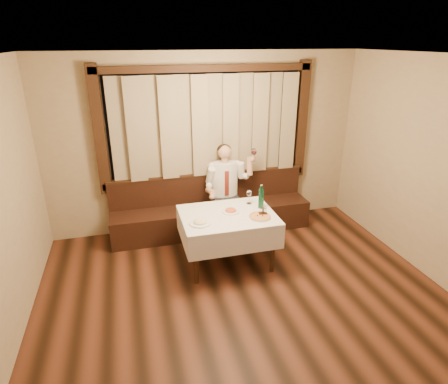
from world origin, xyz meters
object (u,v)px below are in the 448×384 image
object	(u,v)px
dining_table	(228,221)
cruet_caddy	(263,212)
pasta_cream	(200,221)
green_bottle	(261,198)
banquette	(211,212)
seated_man	(226,183)
pizza	(260,216)
pasta_red	(231,209)

from	to	relation	value
dining_table	cruet_caddy	size ratio (longest dim) A/B	10.75
pasta_cream	cruet_caddy	xyz separation A→B (m)	(0.87, 0.03, 0.00)
pasta_cream	green_bottle	xyz separation A→B (m)	(0.92, 0.26, 0.11)
banquette	pasta_cream	distance (m)	1.36
banquette	cruet_caddy	distance (m)	1.34
seated_man	pizza	bearing A→B (deg)	-82.48
cruet_caddy	banquette	bearing A→B (deg)	121.81
banquette	pasta_cream	bearing A→B (deg)	-109.24
green_bottle	pasta_cream	bearing A→B (deg)	-164.40
pasta_red	cruet_caddy	world-z (taller)	cruet_caddy
pizza	green_bottle	world-z (taller)	green_bottle
dining_table	pasta_cream	bearing A→B (deg)	-157.29
dining_table	cruet_caddy	xyz separation A→B (m)	(0.45, -0.15, 0.15)
pasta_red	banquette	bearing A→B (deg)	93.49
dining_table	pasta_cream	world-z (taller)	pasta_cream
pasta_cream	cruet_caddy	distance (m)	0.87
dining_table	seated_man	distance (m)	0.98
pizza	cruet_caddy	size ratio (longest dim) A/B	2.55
pasta_red	cruet_caddy	bearing A→B (deg)	-28.34
pizza	banquette	bearing A→B (deg)	107.30
pizza	seated_man	distance (m)	1.15
cruet_caddy	pizza	bearing A→B (deg)	-127.19
dining_table	pizza	world-z (taller)	pizza
banquette	cruet_caddy	size ratio (longest dim) A/B	27.10
banquette	cruet_caddy	bearing A→B (deg)	-69.05
banquette	seated_man	distance (m)	0.58
pizza	pasta_cream	distance (m)	0.80
green_bottle	cruet_caddy	size ratio (longest dim) A/B	2.93
green_bottle	cruet_caddy	distance (m)	0.26
banquette	seated_man	xyz separation A→B (m)	(0.23, -0.09, 0.52)
pasta_red	seated_man	xyz separation A→B (m)	(0.17, 0.87, 0.04)
seated_man	cruet_caddy	bearing A→B (deg)	-78.72
green_bottle	pasta_red	bearing A→B (deg)	-177.55
dining_table	green_bottle	world-z (taller)	green_bottle
pizza	pasta_cream	size ratio (longest dim) A/B	1.06
cruet_caddy	seated_man	xyz separation A→B (m)	(-0.22, 1.08, 0.04)
pasta_cream	seated_man	world-z (taller)	seated_man
banquette	dining_table	distance (m)	1.08
pasta_cream	green_bottle	distance (m)	0.96
dining_table	pasta_cream	xyz separation A→B (m)	(-0.42, -0.18, 0.14)
pasta_cream	cruet_caddy	world-z (taller)	cruet_caddy
dining_table	green_bottle	distance (m)	0.57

